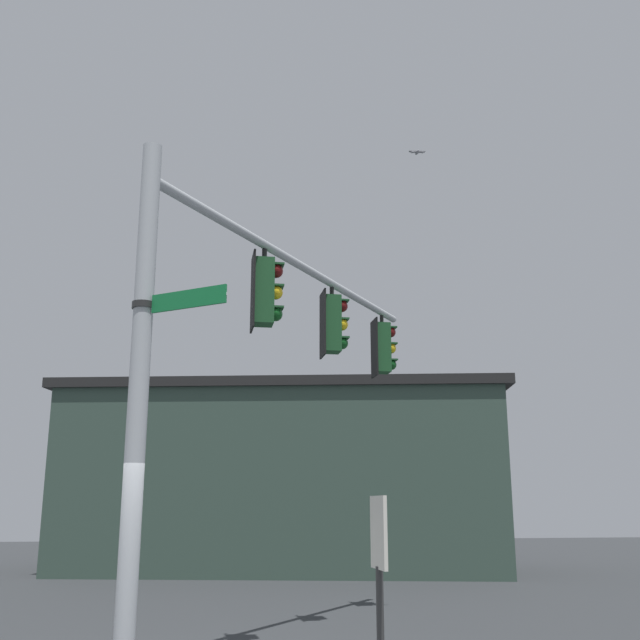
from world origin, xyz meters
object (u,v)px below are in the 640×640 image
object	(u,v)px
traffic_light_mid_outer	(383,348)
traffic_light_mid_inner	(333,324)
historical_marker	(379,566)
traffic_light_nearest_pole	(265,292)
bird_flying	(417,152)
street_name_sign	(167,302)

from	to	relation	value
traffic_light_mid_outer	traffic_light_mid_inner	bearing A→B (deg)	-36.68
historical_marker	traffic_light_nearest_pole	bearing A→B (deg)	-162.61
traffic_light_mid_inner	historical_marker	distance (m)	6.37
traffic_light_mid_outer	historical_marker	world-z (taller)	traffic_light_mid_outer
bird_flying	historical_marker	size ratio (longest dim) A/B	0.16
traffic_light_nearest_pole	historical_marker	world-z (taller)	traffic_light_nearest_pole
historical_marker	traffic_light_mid_inner	bearing A→B (deg)	174.80
street_name_sign	traffic_light_mid_outer	bearing A→B (deg)	145.92
historical_marker	bird_flying	bearing A→B (deg)	157.21
historical_marker	traffic_light_mid_outer	bearing A→B (deg)	164.79
traffic_light_nearest_pole	traffic_light_mid_inner	xyz separation A→B (m)	(-1.93, 1.44, 0.00)
traffic_light_nearest_pole	bird_flying	distance (m)	5.64
street_name_sign	historical_marker	bearing A→B (deg)	74.04
traffic_light_mid_outer	traffic_light_nearest_pole	bearing A→B (deg)	-36.68
traffic_light_nearest_pole	traffic_light_mid_inner	distance (m)	2.40
traffic_light_mid_inner	historical_marker	size ratio (longest dim) A/B	0.62
historical_marker	street_name_sign	bearing A→B (deg)	-105.96
bird_flying	historical_marker	bearing A→B (deg)	-22.79
street_name_sign	historical_marker	xyz separation A→B (m)	(0.68, 2.36, -2.97)
traffic_light_mid_inner	bird_flying	world-z (taller)	bird_flying
bird_flying	traffic_light_mid_outer	bearing A→B (deg)	-162.61
traffic_light_mid_outer	bird_flying	size ratio (longest dim) A/B	3.75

